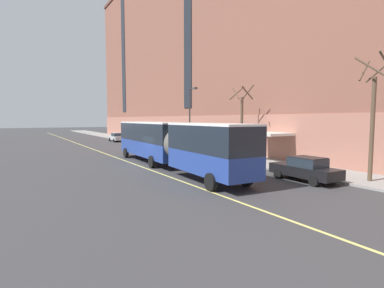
# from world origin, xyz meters

# --- Properties ---
(ground_plane) EXTENTS (260.00, 260.00, 0.00)m
(ground_plane) POSITION_xyz_m (0.00, 0.00, 0.00)
(ground_plane) COLOR #38383A
(sidewalk) EXTENTS (4.60, 160.00, 0.15)m
(sidewalk) POSITION_xyz_m (9.25, 3.00, 0.07)
(sidewalk) COLOR gray
(sidewalk) RESTS_ON ground
(apartment_facade) EXTENTS (15.20, 110.00, 32.47)m
(apartment_facade) POSITION_xyz_m (17.54, -0.00, 16.22)
(apartment_facade) COLOR brown
(apartment_facade) RESTS_ON ground
(city_bus) EXTENTS (3.53, 19.76, 3.68)m
(city_bus) POSITION_xyz_m (0.77, -1.53, 2.13)
(city_bus) COLOR navy
(city_bus) RESTS_ON ground
(parked_car_white_0) EXTENTS (1.97, 4.53, 1.56)m
(parked_car_white_0) POSITION_xyz_m (5.89, -2.68, 0.78)
(parked_car_white_0) COLOR silver
(parked_car_white_0) RESTS_ON ground
(parked_car_darkgray_2) EXTENTS (1.97, 4.39, 1.56)m
(parked_car_darkgray_2) POSITION_xyz_m (5.82, 10.99, 0.78)
(parked_car_darkgray_2) COLOR #4C4C51
(parked_car_darkgray_2) RESTS_ON ground
(parked_car_silver_3) EXTENTS (2.08, 4.78, 1.56)m
(parked_car_silver_3) POSITION_xyz_m (5.87, 28.87, 0.78)
(parked_car_silver_3) COLOR #B7B7BC
(parked_car_silver_3) RESTS_ON ground
(parked_car_black_4) EXTENTS (2.02, 4.57, 1.56)m
(parked_car_black_4) POSITION_xyz_m (5.85, -10.58, 0.78)
(parked_car_black_4) COLOR black
(parked_car_black_4) RESTS_ON ground
(street_tree_near_corner) EXTENTS (1.98, 1.95, 7.66)m
(street_tree_near_corner) POSITION_xyz_m (8.68, -13.11, 4.04)
(street_tree_near_corner) COLOR brown
(street_tree_near_corner) RESTS_ON sidewalk
(street_tree_mid_block) EXTENTS (1.82, 1.76, 7.01)m
(street_tree_mid_block) POSITION_xyz_m (8.72, -1.05, 3.77)
(street_tree_mid_block) COLOR brown
(street_tree_mid_block) RESTS_ON sidewalk
(street_lamp) EXTENTS (0.36, 1.48, 7.36)m
(street_lamp) POSITION_xyz_m (7.56, 6.42, 4.62)
(street_lamp) COLOR #2D2D30
(street_lamp) RESTS_ON sidewalk
(lane_centerline) EXTENTS (0.16, 140.00, 0.01)m
(lane_centerline) POSITION_xyz_m (-0.93, 3.00, 0.00)
(lane_centerline) COLOR #E0D66B
(lane_centerline) RESTS_ON ground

